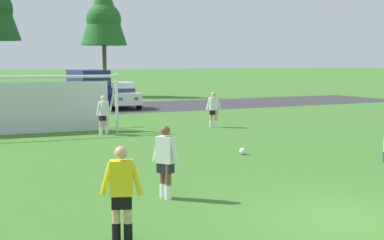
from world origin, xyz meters
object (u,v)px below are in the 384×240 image
(parked_car_slot_center, at_px, (88,88))
(parked_car_slot_center_left, at_px, (26,96))
(parked_car_slot_center_right, at_px, (120,95))
(player_winger_left, at_px, (165,162))
(player_striker_near, at_px, (104,115))
(player_midfield_center, at_px, (214,110))
(referee, at_px, (122,194))
(soccer_ball, at_px, (243,151))
(soccer_goal, at_px, (27,104))

(parked_car_slot_center, bearing_deg, parked_car_slot_center_left, 175.43)
(parked_car_slot_center_left, distance_m, parked_car_slot_center_right, 5.91)
(player_winger_left, xyz_separation_m, parked_car_slot_center_right, (6.20, 22.46, 0.05))
(player_striker_near, distance_m, parked_car_slot_center_left, 13.03)
(player_midfield_center, height_order, parked_car_slot_center, parked_car_slot_center)
(player_midfield_center, relative_size, player_winger_left, 1.00)
(player_striker_near, distance_m, parked_car_slot_center_right, 12.53)
(referee, height_order, parked_car_slot_center_right, parked_car_slot_center_right)
(soccer_ball, distance_m, referee, 8.89)
(soccer_ball, relative_size, player_winger_left, 0.13)
(soccer_ball, xyz_separation_m, player_midfield_center, (2.57, 6.87, 0.71))
(soccer_goal, relative_size, player_winger_left, 4.60)
(parked_car_slot_center_right, bearing_deg, player_striker_near, -111.04)
(player_striker_near, height_order, player_midfield_center, same)
(soccer_goal, xyz_separation_m, referee, (-0.56, -14.40, -0.47))
(parked_car_slot_center_left, bearing_deg, player_winger_left, -91.02)
(soccer_goal, relative_size, player_striker_near, 4.60)
(player_midfield_center, bearing_deg, parked_car_slot_center_right, 94.09)
(referee, height_order, parked_car_slot_center, parked_car_slot_center)
(referee, relative_size, player_winger_left, 1.00)
(player_striker_near, bearing_deg, parked_car_slot_center_right, 68.96)
(soccer_goal, height_order, player_winger_left, soccer_goal)
(parked_car_slot_center, bearing_deg, player_midfield_center, -77.93)
(parked_car_slot_center_right, bearing_deg, parked_car_slot_center, 152.65)
(soccer_goal, height_order, parked_car_slot_center_right, soccer_goal)
(soccer_ball, bearing_deg, player_midfield_center, 69.49)
(parked_car_slot_center, bearing_deg, referee, -103.38)
(referee, bearing_deg, parked_car_slot_center, 76.62)
(parked_car_slot_center, bearing_deg, soccer_ball, -89.68)
(soccer_ball, xyz_separation_m, parked_car_slot_center, (-0.11, 19.39, 1.23))
(player_striker_near, xyz_separation_m, parked_car_slot_center_right, (4.50, 11.70, 0.05))
(soccer_goal, xyz_separation_m, parked_car_slot_center_left, (1.63, 11.61, -0.42))
(parked_car_slot_center, bearing_deg, parked_car_slot_center_right, -27.35)
(soccer_goal, distance_m, player_striker_near, 3.24)
(soccer_goal, height_order, player_midfield_center, soccer_goal)
(soccer_goal, distance_m, parked_car_slot_center, 12.59)
(player_midfield_center, bearing_deg, soccer_goal, 171.52)
(player_striker_near, bearing_deg, parked_car_slot_center_left, 95.62)
(soccer_goal, distance_m, player_winger_left, 12.19)
(parked_car_slot_center, distance_m, parked_car_slot_center_right, 2.13)
(player_striker_near, xyz_separation_m, player_midfield_center, (5.33, 0.13, 0.00))
(soccer_goal, height_order, player_striker_near, soccer_goal)
(referee, xyz_separation_m, player_midfield_center, (8.79, 13.18, 0.00))
(soccer_ball, height_order, soccer_goal, soccer_goal)
(soccer_goal, bearing_deg, parked_car_slot_center_right, 54.38)
(player_winger_left, bearing_deg, parked_car_slot_center_left, 88.98)
(referee, relative_size, player_striker_near, 1.00)
(referee, bearing_deg, player_winger_left, 52.36)
(parked_car_slot_center, bearing_deg, soccer_goal, -116.19)
(player_midfield_center, bearing_deg, player_winger_left, -122.82)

